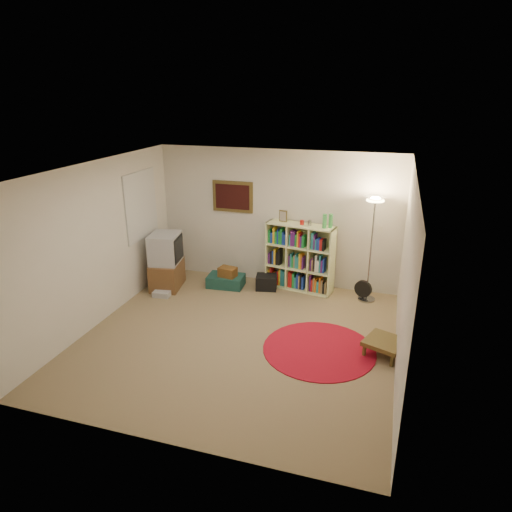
{
  "coord_description": "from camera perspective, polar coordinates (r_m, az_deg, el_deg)",
  "views": [
    {
      "loc": [
        1.99,
        -5.6,
        3.49
      ],
      "look_at": [
        0.1,
        0.6,
        1.1
      ],
      "focal_mm": 32.0,
      "sensor_mm": 36.0,
      "label": 1
    }
  ],
  "objects": [
    {
      "name": "duffel_bag",
      "position": [
        8.42,
        1.32,
        -3.29
      ],
      "size": [
        0.43,
        0.38,
        0.26
      ],
      "rotation": [
        0.0,
        0.0,
        0.19
      ],
      "color": "black",
      "rests_on": "ground"
    },
    {
      "name": "dvd_box",
      "position": [
        8.34,
        -11.62,
        -4.57
      ],
      "size": [
        0.32,
        0.27,
        0.1
      ],
      "rotation": [
        0.0,
        0.0,
        0.08
      ],
      "color": "#B4B4B9",
      "rests_on": "ground"
    },
    {
      "name": "floor_lamp",
      "position": [
        7.75,
        14.53,
        4.95
      ],
      "size": [
        0.46,
        0.46,
        1.85
      ],
      "rotation": [
        0.0,
        0.0,
        -0.37
      ],
      "color": "gray",
      "rests_on": "ground"
    },
    {
      "name": "room",
      "position": [
        6.41,
        -2.75,
        -0.14
      ],
      "size": [
        4.54,
        4.54,
        2.54
      ],
      "color": "#856F4E",
      "rests_on": "ground"
    },
    {
      "name": "tv_stand",
      "position": [
        8.52,
        -11.13,
        -0.73
      ],
      "size": [
        0.61,
        0.78,
        1.04
      ],
      "rotation": [
        0.0,
        0.0,
        0.17
      ],
      "color": "brown",
      "rests_on": "ground"
    },
    {
      "name": "floor_fan",
      "position": [
        8.21,
        13.24,
        -4.14
      ],
      "size": [
        0.31,
        0.2,
        0.35
      ],
      "rotation": [
        0.0,
        0.0,
        -0.31
      ],
      "color": "black",
      "rests_on": "ground"
    },
    {
      "name": "side_table",
      "position": [
        6.65,
        15.78,
        -10.38
      ],
      "size": [
        0.64,
        0.64,
        0.23
      ],
      "rotation": [
        0.0,
        0.0,
        -0.37
      ],
      "color": "#493919",
      "rests_on": "ground"
    },
    {
      "name": "wicker_basket",
      "position": [
        8.44,
        -3.57,
        -2.0
      ],
      "size": [
        0.34,
        0.27,
        0.18
      ],
      "rotation": [
        0.0,
        0.0,
        -0.16
      ],
      "color": "#5B3716",
      "rests_on": "suitcase"
    },
    {
      "name": "red_rug",
      "position": [
        6.67,
        7.89,
        -11.49
      ],
      "size": [
        1.6,
        1.6,
        0.01
      ],
      "color": "maroon",
      "rests_on": "ground"
    },
    {
      "name": "suitcase",
      "position": [
        8.56,
        -3.78,
        -3.11
      ],
      "size": [
        0.69,
        0.47,
        0.21
      ],
      "rotation": [
        0.0,
        0.0,
        0.07
      ],
      "color": "#163D37",
      "rests_on": "ground"
    },
    {
      "name": "bookshelf",
      "position": [
        8.31,
        5.4,
        -0.24
      ],
      "size": [
        1.28,
        0.55,
        1.48
      ],
      "rotation": [
        0.0,
        0.0,
        -0.17
      ],
      "color": "#F4FFAA",
      "rests_on": "ground"
    }
  ]
}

